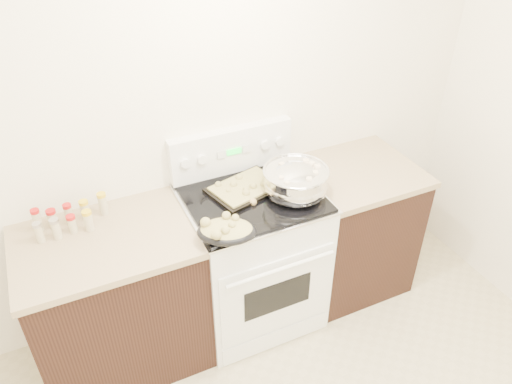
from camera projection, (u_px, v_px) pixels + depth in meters
room_shell at (364, 281)px, 1.21m from camera, size 4.10×3.60×2.75m
counter_left at (118, 300)px, 2.81m from camera, size 0.93×0.67×0.92m
counter_right at (350, 227)px, 3.36m from camera, size 0.73×0.67×0.92m
kitchen_range at (252, 255)px, 3.08m from camera, size 0.78×0.73×1.22m
mixing_bowl at (296, 182)px, 2.78m from camera, size 0.47×0.47×0.22m
roasting_pan at (226, 230)px, 2.49m from camera, size 0.36×0.32×0.11m
baking_sheet at (246, 188)px, 2.85m from camera, size 0.47×0.38×0.06m
wooden_spoon at (254, 198)px, 2.78m from camera, size 0.16×0.21×0.04m
blue_ladle at (313, 189)px, 2.81m from camera, size 0.14×0.26×0.10m
spice_jars at (69, 218)px, 2.59m from camera, size 0.38×0.16×0.13m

